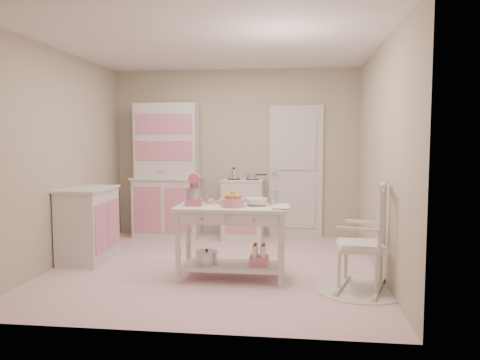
% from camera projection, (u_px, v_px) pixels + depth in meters
% --- Properties ---
extents(room_shell, '(3.84, 3.84, 2.62)m').
position_uv_depth(room_shell, '(214.00, 128.00, 5.43)').
color(room_shell, pink).
rests_on(room_shell, ground).
extents(door, '(0.82, 0.05, 2.04)m').
position_uv_depth(door, '(296.00, 172.00, 7.22)').
color(door, silver).
rests_on(door, ground).
extents(hutch, '(1.06, 0.50, 2.08)m').
position_uv_depth(hutch, '(167.00, 170.00, 7.25)').
color(hutch, silver).
rests_on(hutch, ground).
extents(stove, '(0.62, 0.57, 0.92)m').
position_uv_depth(stove, '(243.00, 209.00, 7.11)').
color(stove, silver).
rests_on(stove, ground).
extents(base_cabinet, '(0.54, 0.84, 0.92)m').
position_uv_depth(base_cabinet, '(88.00, 224.00, 5.85)').
color(base_cabinet, silver).
rests_on(base_cabinet, ground).
extents(lace_rug, '(0.92, 0.92, 0.01)m').
position_uv_depth(lace_rug, '(360.00, 289.00, 4.74)').
color(lace_rug, white).
rests_on(lace_rug, ground).
extents(rocking_chair, '(0.67, 0.83, 1.10)m').
position_uv_depth(rocking_chair, '(361.00, 236.00, 4.69)').
color(rocking_chair, silver).
rests_on(rocking_chair, ground).
extents(work_table, '(1.20, 0.60, 0.80)m').
position_uv_depth(work_table, '(232.00, 242.00, 5.10)').
color(work_table, silver).
rests_on(work_table, ground).
extents(stand_mixer, '(0.24, 0.31, 0.34)m').
position_uv_depth(stand_mixer, '(194.00, 190.00, 5.12)').
color(stand_mixer, '#D55A7F').
rests_on(stand_mixer, work_table).
extents(cookie_tray, '(0.34, 0.24, 0.02)m').
position_uv_depth(cookie_tray, '(221.00, 203.00, 5.26)').
color(cookie_tray, silver).
rests_on(cookie_tray, work_table).
extents(bread_basket, '(0.25, 0.25, 0.09)m').
position_uv_depth(bread_basket, '(233.00, 203.00, 5.01)').
color(bread_basket, pink).
rests_on(bread_basket, work_table).
extents(mixing_bowl, '(0.25, 0.25, 0.08)m').
position_uv_depth(mixing_bowl, '(256.00, 202.00, 5.11)').
color(mixing_bowl, white).
rests_on(mixing_bowl, work_table).
extents(metal_pitcher, '(0.10, 0.10, 0.17)m').
position_uv_depth(metal_pitcher, '(273.00, 197.00, 5.16)').
color(metal_pitcher, silver).
rests_on(metal_pitcher, work_table).
extents(recipe_book, '(0.18, 0.24, 0.02)m').
position_uv_depth(recipe_book, '(273.00, 207.00, 4.89)').
color(recipe_book, white).
rests_on(recipe_book, work_table).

